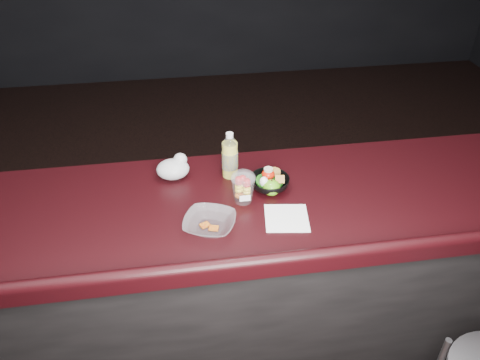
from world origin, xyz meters
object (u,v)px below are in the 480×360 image
takeout_bowl (210,224)px  fruit_cup (243,186)px  lemonade_bottle (230,158)px  green_apple (271,188)px  snack_bowl (269,182)px

takeout_bowl → fruit_cup: bearing=44.8°
lemonade_bottle → green_apple: size_ratio=2.77×
fruit_cup → snack_bowl: bearing=29.9°
fruit_cup → green_apple: 0.13m
snack_bowl → lemonade_bottle: bearing=141.9°
lemonade_bottle → takeout_bowl: lemonade_bottle is taller
fruit_cup → green_apple: size_ratio=1.85×
takeout_bowl → lemonade_bottle: bearing=70.0°
lemonade_bottle → fruit_cup: bearing=-81.5°
snack_bowl → takeout_bowl: 0.34m
green_apple → takeout_bowl: green_apple is taller
snack_bowl → takeout_bowl: (-0.26, -0.21, -0.01)m
snack_bowl → fruit_cup: bearing=-150.1°
fruit_cup → snack_bowl: (0.12, 0.07, -0.04)m
lemonade_bottle → snack_bowl: bearing=-38.1°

